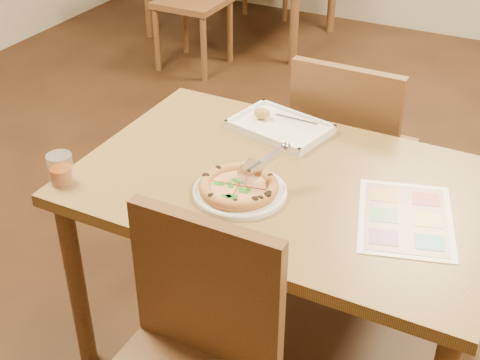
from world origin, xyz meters
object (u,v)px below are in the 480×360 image
at_px(chair_far, 349,139).
at_px(glass_tumbler, 61,171).
at_px(dining_table, 287,203).
at_px(appetizer_tray, 279,127).
at_px(menu, 405,218).
at_px(pizza, 239,187).
at_px(chair_near, 190,346).
at_px(pizza_cutter, 262,164).
at_px(plate, 240,192).

bearing_deg(chair_far, glass_tumbler, 56.61).
bearing_deg(dining_table, glass_tumbler, -151.94).
bearing_deg(appetizer_tray, menu, -30.51).
relative_size(chair_far, pizza, 1.96).
bearing_deg(chair_near, dining_table, 90.00).
xyz_separation_m(pizza, glass_tumbler, (-0.51, -0.19, 0.01)).
height_order(chair_near, appetizer_tray, chair_near).
bearing_deg(glass_tumbler, chair_far, 56.61).
bearing_deg(glass_tumbler, pizza, 20.35).
bearing_deg(chair_near, glass_tumbler, 155.72).
distance_m(dining_table, pizza, 0.20).
xyz_separation_m(pizza, pizza_cutter, (0.05, 0.06, 0.06)).
bearing_deg(dining_table, menu, -4.80).
distance_m(pizza_cutter, appetizer_tray, 0.39).
bearing_deg(appetizer_tray, chair_near, -79.58).
xyz_separation_m(appetizer_tray, menu, (0.54, -0.32, -0.01)).
bearing_deg(appetizer_tray, pizza, -81.70).
relative_size(dining_table, appetizer_tray, 3.59).
relative_size(chair_near, pizza, 1.96).
bearing_deg(glass_tumbler, chair_near, -24.28).
xyz_separation_m(chair_near, plate, (-0.10, 0.47, 0.16)).
distance_m(dining_table, chair_far, 0.61).
height_order(dining_table, menu, menu).
xyz_separation_m(glass_tumbler, menu, (0.99, 0.29, -0.04)).
height_order(plate, glass_tumbler, glass_tumbler).
distance_m(glass_tumbler, menu, 1.03).
bearing_deg(chair_far, dining_table, 90.00).
bearing_deg(dining_table, pizza, -126.60).
xyz_separation_m(chair_far, plate, (-0.10, -0.74, 0.16)).
height_order(chair_far, glass_tumbler, chair_far).
distance_m(chair_far, appetizer_tray, 0.39).
relative_size(pizza_cutter, menu, 0.41).
height_order(pizza_cutter, appetizer_tray, pizza_cutter).
xyz_separation_m(chair_near, pizza, (-0.10, 0.46, 0.18)).
xyz_separation_m(chair_far, appetizer_tray, (-0.16, -0.32, 0.17)).
bearing_deg(glass_tumbler, plate, 20.46).
distance_m(chair_far, plate, 0.76).
xyz_separation_m(dining_table, menu, (0.38, -0.03, 0.09)).
bearing_deg(pizza, pizza_cutter, 49.24).
bearing_deg(appetizer_tray, pizza_cutter, -73.42).
bearing_deg(glass_tumbler, dining_table, 28.06).
height_order(chair_near, menu, chair_near).
bearing_deg(chair_near, chair_far, 90.00).
xyz_separation_m(appetizer_tray, glass_tumbler, (-0.45, -0.61, 0.03)).
xyz_separation_m(chair_near, appetizer_tray, (-0.16, 0.89, 0.17)).
xyz_separation_m(pizza, appetizer_tray, (-0.06, 0.42, -0.02)).
xyz_separation_m(chair_near, glass_tumbler, (-0.61, 0.28, 0.20)).
distance_m(dining_table, pizza_cutter, 0.20).
bearing_deg(menu, pizza, -167.56).
bearing_deg(glass_tumbler, appetizer_tray, 53.78).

